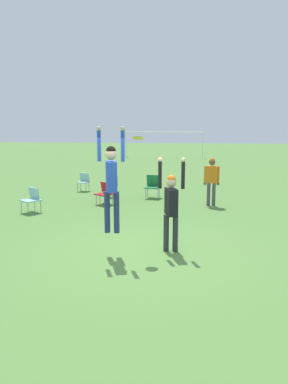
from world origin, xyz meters
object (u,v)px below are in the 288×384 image
camping_chair_4 (153,185)px  camping_chair_3 (111,184)px  person_spectator_near (212,177)px  frisbee (138,138)px  camping_chair_1 (32,198)px  person_jumping (111,177)px  person_defending (171,203)px  camping_chair_0 (84,180)px  camping_chair_2 (105,192)px

camping_chair_4 → camping_chair_3: bearing=10.1°
camping_chair_3 → person_spectator_near: (3.87, -1.20, 0.51)m
camping_chair_3 → frisbee: bearing=111.1°
camping_chair_1 → camping_chair_3: camping_chair_3 is taller
person_spectator_near → frisbee: bearing=-91.6°
person_jumping → person_spectator_near: 5.99m
person_defending → camping_chair_3: bearing=-174.5°
camping_chair_0 → camping_chair_4: 3.34m
camping_chair_3 → camping_chair_4: (1.66, 0.04, 0.01)m
person_defending → camping_chair_4: 6.49m
frisbee → camping_chair_0: frisbee is taller
person_jumping → camping_chair_0: bearing=2.8°
camping_chair_1 → camping_chair_4: (3.53, 3.12, 0.04)m
camping_chair_0 → camping_chair_2: camping_chair_0 is taller
camping_chair_0 → camping_chair_4: (3.16, -1.09, 0.05)m
person_defending → person_spectator_near: size_ratio=1.23×
camping_chair_0 → frisbee: bearing=130.6°
camping_chair_0 → camping_chair_2: bearing=136.6°
person_defending → camping_chair_4: person_defending is taller
camping_chair_1 → camping_chair_3: bearing=-88.2°
frisbee → camping_chair_2: (-2.03, 4.90, -2.04)m
frisbee → camping_chair_3: frisbee is taller
camping_chair_0 → camping_chair_2: size_ratio=0.91×
person_defending → camping_chair_3: person_defending is taller
camping_chair_1 → person_defending: bearing=179.0°
person_defending → camping_chair_3: size_ratio=2.53×
frisbee → camping_chair_2: size_ratio=0.28×
person_defending → camping_chair_2: person_defending is taller
person_jumping → person_spectator_near: person_jumping is taller
person_defending → camping_chair_0: person_defending is taller
frisbee → camping_chair_3: 6.99m
camping_chair_4 → person_spectator_near: size_ratio=0.52×
camping_chair_0 → person_jumping: bearing=126.4°
camping_chair_0 → camping_chair_1: (-0.38, -4.22, 0.00)m
camping_chair_0 → camping_chair_2: (1.63, -2.59, -0.02)m
person_jumping → person_defending: 1.42m
camping_chair_1 → camping_chair_4: size_ratio=0.90×
person_jumping → person_spectator_near: bearing=-40.9°
camping_chair_2 → camping_chair_3: size_ratio=1.04×
person_jumping → camping_chair_1: person_jumping is taller
person_defending → camping_chair_0: (-4.38, 7.44, -0.63)m
camping_chair_2 → person_spectator_near: 3.79m
person_defending → camping_chair_1: bearing=-143.2°
person_defending → person_spectator_near: person_defending is taller
camping_chair_0 → camping_chair_1: bearing=99.4°
person_spectator_near → camping_chair_4: bearing=167.4°
frisbee → person_spectator_near: size_ratio=0.14×
camping_chair_0 → person_spectator_near: size_ratio=0.46×
frisbee → camping_chair_0: 8.57m
camping_chair_1 → person_spectator_near: 6.07m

